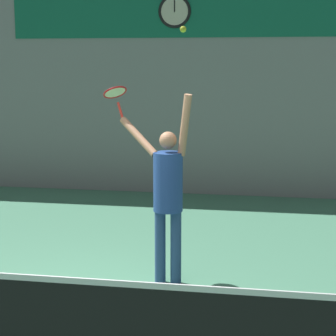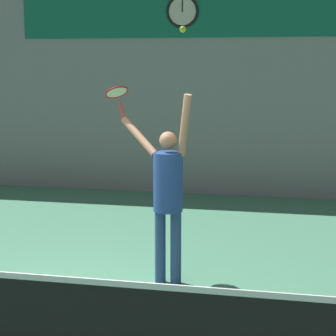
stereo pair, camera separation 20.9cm
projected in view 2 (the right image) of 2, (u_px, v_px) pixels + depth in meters
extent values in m
plane|color=#4C8C6B|center=(70.00, 319.00, 6.33)|extent=(18.00, 18.00, 0.00)
cube|color=gray|center=(181.00, 69.00, 11.99)|extent=(18.00, 0.10, 5.00)
cube|color=#146B4C|center=(181.00, 11.00, 11.75)|extent=(6.52, 0.02, 0.99)
cylinder|color=beige|center=(182.00, 11.00, 11.72)|extent=(0.58, 0.02, 0.58)
torus|color=black|center=(182.00, 11.00, 11.72)|extent=(0.64, 0.06, 0.64)
cube|color=black|center=(182.00, 6.00, 11.69)|extent=(0.02, 0.01, 0.23)
cube|color=black|center=(13.00, 330.00, 5.02)|extent=(8.41, 0.01, 0.91)
cube|color=white|center=(10.00, 275.00, 4.93)|extent=(8.41, 0.02, 0.05)
cylinder|color=#2D4C7F|center=(160.00, 247.00, 7.29)|extent=(0.13, 0.13, 0.90)
cylinder|color=#2D4C7F|center=(176.00, 248.00, 7.26)|extent=(0.13, 0.13, 0.90)
cylinder|color=#26478C|center=(168.00, 182.00, 7.14)|extent=(0.35, 0.35, 0.70)
sphere|color=tan|center=(168.00, 140.00, 7.05)|extent=(0.20, 0.20, 0.20)
cylinder|color=tan|center=(185.00, 125.00, 6.95)|extent=(0.21, 0.20, 0.72)
cylinder|color=tan|center=(139.00, 137.00, 7.32)|extent=(0.57, 0.49, 0.44)
cylinder|color=red|center=(122.00, 111.00, 7.56)|extent=(0.13, 0.13, 0.22)
torus|color=red|center=(117.00, 92.00, 7.63)|extent=(0.41, 0.41, 0.18)
cylinder|color=beige|center=(117.00, 92.00, 7.63)|extent=(0.35, 0.35, 0.14)
sphere|color=#CCDB2D|center=(183.00, 29.00, 6.70)|extent=(0.07, 0.07, 0.07)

